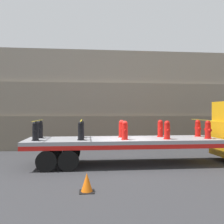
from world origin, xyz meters
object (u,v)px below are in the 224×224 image
object	(u,v)px
fire_hydrant_black_far_1	(81,129)
fire_hydrant_red_far_2	(122,129)
fire_hydrant_black_near_1	(81,131)
fire_hydrant_red_far_4	(198,128)
fire_hydrant_red_far_3	(160,129)
fire_hydrant_red_near_3	(167,130)
fire_hydrant_black_near_0	(35,131)
fire_hydrant_black_far_0	(40,129)
traffic_cone	(87,183)
fire_hydrant_red_near_2	(125,130)
fire_hydrant_red_near_4	(208,130)
flatbed_trailer	(112,143)

from	to	relation	value
fire_hydrant_black_far_1	fire_hydrant_red_far_2	xyz separation A→B (m)	(2.08, 0.00, 0.00)
fire_hydrant_black_near_1	fire_hydrant_red_far_4	distance (m)	6.33
fire_hydrant_black_near_1	fire_hydrant_red_far_3	bearing A→B (deg)	15.02
fire_hydrant_black_far_1	fire_hydrant_red_near_3	distance (m)	4.30
fire_hydrant_black_near_0	fire_hydrant_black_far_0	bearing A→B (deg)	90.00
fire_hydrant_black_near_0	traffic_cone	size ratio (longest dim) A/B	1.44
fire_hydrant_red_near_2	fire_hydrant_black_far_1	bearing A→B (deg)	151.78
fire_hydrant_red_near_3	fire_hydrant_red_near_4	xyz separation A→B (m)	(2.08, 0.00, 0.00)
fire_hydrant_black_far_0	fire_hydrant_red_near_2	distance (m)	4.30
flatbed_trailer	fire_hydrant_red_far_3	distance (m)	2.79
fire_hydrant_black_far_0	traffic_cone	xyz separation A→B (m)	(2.34, -4.66, -1.43)
fire_hydrant_black_far_0	fire_hydrant_black_far_1	xyz separation A→B (m)	(2.08, 0.00, 0.00)
fire_hydrant_black_near_0	fire_hydrant_red_near_4	xyz separation A→B (m)	(8.30, 0.00, 0.00)
flatbed_trailer	fire_hydrant_black_far_0	xyz separation A→B (m)	(-3.57, 0.56, 0.67)
fire_hydrant_black_far_1	fire_hydrant_red_far_4	bearing A→B (deg)	0.00
fire_hydrant_red_near_2	fire_hydrant_red_far_2	distance (m)	1.11
fire_hydrant_red_far_4	flatbed_trailer	bearing A→B (deg)	-173.28
fire_hydrant_black_far_0	fire_hydrant_black_near_1	bearing A→B (deg)	-28.22
fire_hydrant_black_far_1	fire_hydrant_red_far_4	size ratio (longest dim) A/B	1.00
flatbed_trailer	fire_hydrant_red_near_4	xyz separation A→B (m)	(4.73, -0.56, 0.67)
fire_hydrant_red_far_2	traffic_cone	bearing A→B (deg)	-111.24
fire_hydrant_red_far_2	fire_hydrant_red_near_3	world-z (taller)	same
flatbed_trailer	fire_hydrant_red_near_3	size ratio (longest dim) A/B	10.58
fire_hydrant_black_far_0	fire_hydrant_red_far_2	world-z (taller)	same
fire_hydrant_black_near_1	fire_hydrant_black_far_1	size ratio (longest dim) A/B	1.00
flatbed_trailer	fire_hydrant_red_far_3	xyz separation A→B (m)	(2.65, 0.56, 0.67)
fire_hydrant_black_far_0	fire_hydrant_black_near_1	xyz separation A→B (m)	(2.08, -1.11, 0.00)
fire_hydrant_red_far_2	fire_hydrant_red_near_4	world-z (taller)	same
fire_hydrant_black_far_0	fire_hydrant_black_far_1	world-z (taller)	same
fire_hydrant_red_near_4	fire_hydrant_red_far_4	bearing A→B (deg)	90.00
flatbed_trailer	fire_hydrant_black_far_1	size ratio (longest dim) A/B	10.58
fire_hydrant_black_far_0	fire_hydrant_black_far_1	distance (m)	2.08
fire_hydrant_red_far_2	fire_hydrant_red_near_4	size ratio (longest dim) A/B	1.00
fire_hydrant_red_near_2	fire_hydrant_red_far_3	xyz separation A→B (m)	(2.08, 1.11, 0.00)
fire_hydrant_black_far_0	fire_hydrant_black_near_1	world-z (taller)	same
fire_hydrant_black_near_1	fire_hydrant_red_far_4	world-z (taller)	same
fire_hydrant_black_far_1	fire_hydrant_red_far_2	world-z (taller)	same
fire_hydrant_black_near_1	fire_hydrant_red_far_3	size ratio (longest dim) A/B	1.00
fire_hydrant_red_far_4	traffic_cone	bearing A→B (deg)	-141.98
fire_hydrant_black_far_0	fire_hydrant_red_near_4	bearing A→B (deg)	-7.64
fire_hydrant_red_near_2	fire_hydrant_red_far_4	world-z (taller)	same
fire_hydrant_black_far_0	fire_hydrant_black_near_0	bearing A→B (deg)	-90.00
fire_hydrant_red_far_4	fire_hydrant_red_far_2	bearing A→B (deg)	180.00
fire_hydrant_red_far_2	fire_hydrant_red_near_2	bearing A→B (deg)	-90.00
fire_hydrant_black_far_0	fire_hydrant_red_far_2	bearing A→B (deg)	0.00
fire_hydrant_black_far_1	fire_hydrant_red_near_2	bearing A→B (deg)	-28.22
fire_hydrant_red_far_3	flatbed_trailer	bearing A→B (deg)	-168.14
fire_hydrant_black_near_0	fire_hydrant_black_near_1	distance (m)	2.08
flatbed_trailer	fire_hydrant_black_far_0	size ratio (longest dim) A/B	10.58
fire_hydrant_red_far_2	traffic_cone	size ratio (longest dim) A/B	1.44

